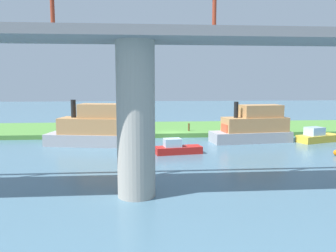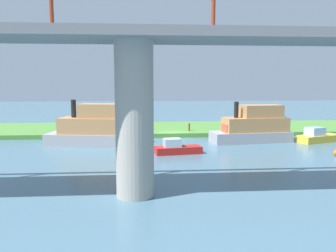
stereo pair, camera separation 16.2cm
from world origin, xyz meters
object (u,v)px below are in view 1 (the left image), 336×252
at_px(bridge_pylon, 136,120).
at_px(motorboat_red, 94,128).
at_px(riverboat_paddlewheel, 253,127).
at_px(marker_buoy, 336,153).
at_px(skiff_small, 177,148).
at_px(houseboat_blue, 318,137).
at_px(person_on_bank, 147,124).
at_px(mooring_post, 189,127).

distance_m(bridge_pylon, motorboat_red, 16.62).
distance_m(riverboat_paddlewheel, marker_buoy, 8.92).
bearing_deg(skiff_small, bridge_pylon, 72.68).
xyz_separation_m(skiff_small, marker_buoy, (-13.55, 1.97, -0.23)).
bearing_deg(motorboat_red, marker_buoy, 162.37).
xyz_separation_m(riverboat_paddlewheel, skiff_small, (8.69, 5.38, -1.10)).
height_order(motorboat_red, houseboat_blue, motorboat_red).
height_order(motorboat_red, marker_buoy, motorboat_red).
height_order(person_on_bank, skiff_small, person_on_bank).
xyz_separation_m(mooring_post, marker_buoy, (-10.96, 12.54, -0.71)).
bearing_deg(bridge_pylon, person_on_bank, -92.70).
relative_size(bridge_pylon, houseboat_blue, 1.65).
height_order(skiff_small, marker_buoy, skiff_small).
relative_size(mooring_post, motorboat_red, 0.10).
bearing_deg(marker_buoy, mooring_post, -48.86).
xyz_separation_m(houseboat_blue, marker_buoy, (1.91, 6.67, -0.32)).
distance_m(mooring_post, houseboat_blue, 14.15).
bearing_deg(riverboat_paddlewheel, marker_buoy, 123.45).
relative_size(bridge_pylon, riverboat_paddlewheel, 0.97).
distance_m(mooring_post, motorboat_red, 11.88).
bearing_deg(mooring_post, riverboat_paddlewheel, 139.62).
bearing_deg(houseboat_blue, person_on_bank, -22.61).
bearing_deg(mooring_post, motorboat_red, 29.10).
distance_m(bridge_pylon, mooring_post, 22.68).
xyz_separation_m(person_on_bank, riverboat_paddlewheel, (-11.04, 6.73, 0.38)).
distance_m(person_on_bank, riverboat_paddlewheel, 12.94).
distance_m(mooring_post, riverboat_paddlewheel, 8.03).
height_order(bridge_pylon, marker_buoy, bridge_pylon).
height_order(bridge_pylon, houseboat_blue, bridge_pylon).
relative_size(motorboat_red, houseboat_blue, 1.82).
distance_m(riverboat_paddlewheel, houseboat_blue, 6.88).
bearing_deg(houseboat_blue, mooring_post, -24.52).
relative_size(mooring_post, marker_buoy, 1.84).
bearing_deg(person_on_bank, marker_buoy, 138.46).
bearing_deg(bridge_pylon, marker_buoy, -151.89).
bearing_deg(riverboat_paddlewheel, bridge_pylon, 53.55).
xyz_separation_m(bridge_pylon, mooring_post, (-6.04, -21.62, -3.24)).
xyz_separation_m(bridge_pylon, houseboat_blue, (-18.91, -15.75, -3.62)).
bearing_deg(riverboat_paddlewheel, mooring_post, -40.38).
relative_size(person_on_bank, mooring_post, 1.51).
xyz_separation_m(bridge_pylon, person_on_bank, (-1.09, -23.17, -2.99)).
xyz_separation_m(motorboat_red, houseboat_blue, (-23.23, 0.10, -1.11)).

